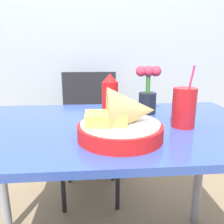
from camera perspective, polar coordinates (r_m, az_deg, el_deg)
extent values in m
cube|color=#9EA8B7|center=(1.87, -3.52, 23.00)|extent=(7.00, 0.06, 2.60)
cube|color=#334C9E|center=(0.87, -1.38, -3.80)|extent=(1.26, 0.73, 0.02)
cylinder|color=gray|center=(1.41, -26.90, -14.91)|extent=(0.05, 0.05, 0.74)
cylinder|color=gray|center=(1.45, 21.85, -13.54)|extent=(0.05, 0.05, 0.74)
cylinder|color=black|center=(1.53, -12.72, -17.48)|extent=(0.03, 0.03, 0.44)
cylinder|color=black|center=(1.52, 1.48, -17.29)|extent=(0.03, 0.03, 0.44)
cylinder|color=black|center=(1.84, -11.22, -11.58)|extent=(0.03, 0.03, 0.44)
cylinder|color=black|center=(1.84, 0.24, -11.38)|extent=(0.03, 0.03, 0.44)
cube|color=black|center=(1.57, -5.77, -6.82)|extent=(0.40, 0.40, 0.02)
cube|color=black|center=(1.68, -5.87, 2.83)|extent=(0.40, 0.03, 0.44)
cylinder|color=red|center=(0.71, 2.13, -5.10)|extent=(0.28, 0.28, 0.05)
cylinder|color=white|center=(0.70, 2.15, -3.00)|extent=(0.25, 0.25, 0.01)
cone|color=tan|center=(0.70, 5.01, 0.36)|extent=(0.15, 0.15, 0.15)
cube|color=#E5C14C|center=(0.68, -1.75, -2.00)|extent=(0.12, 0.10, 0.04)
cylinder|color=red|center=(0.94, -0.54, 3.14)|extent=(0.07, 0.07, 0.16)
cone|color=red|center=(0.92, -0.55, 8.96)|extent=(0.06, 0.06, 0.04)
cylinder|color=red|center=(0.86, 18.27, 1.10)|extent=(0.09, 0.09, 0.15)
cylinder|color=black|center=(0.86, 18.21, 0.33)|extent=(0.08, 0.08, 0.12)
cylinder|color=#EA3884|center=(0.85, 19.44, 5.48)|extent=(0.01, 0.07, 0.18)
cylinder|color=black|center=(1.03, 9.19, 2.33)|extent=(0.08, 0.08, 0.10)
cylinder|color=#33722D|center=(1.01, 9.41, 7.46)|extent=(0.02, 0.02, 0.09)
sphere|color=#DB334C|center=(1.01, 9.53, 10.49)|extent=(0.05, 0.05, 0.05)
sphere|color=#DB334C|center=(1.00, 7.61, 10.53)|extent=(0.05, 0.05, 0.05)
sphere|color=#DB334C|center=(1.02, 11.42, 10.44)|extent=(0.05, 0.05, 0.05)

